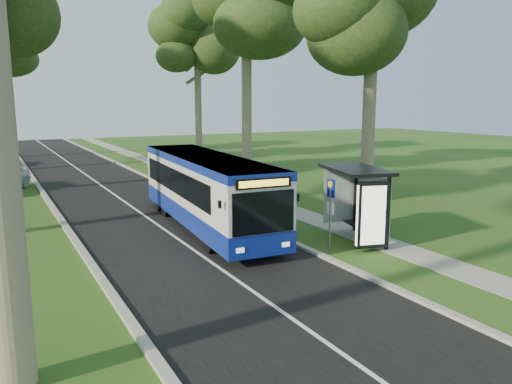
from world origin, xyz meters
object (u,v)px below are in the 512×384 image
at_px(bus, 206,191).
at_px(bus_stop_sign, 330,205).
at_px(litter_bin, 258,209).
at_px(bus_shelter, 366,191).

bearing_deg(bus, bus_stop_sign, -57.84).
relative_size(bus_stop_sign, litter_bin, 2.41).
distance_m(bus_shelter, litter_bin, 5.38).
bearing_deg(bus_shelter, bus, 145.21).
height_order(bus_shelter, litter_bin, bus_shelter).
bearing_deg(litter_bin, bus_shelter, -69.21).
bearing_deg(bus_stop_sign, bus_shelter, -8.71).
bearing_deg(bus_shelter, litter_bin, 125.94).
xyz_separation_m(bus_stop_sign, litter_bin, (-0.26, 4.83, -1.05)).
xyz_separation_m(bus, litter_bin, (2.36, -0.14, -1.01)).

